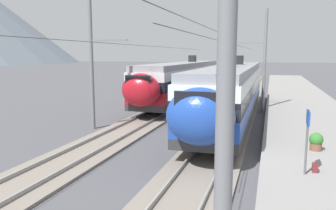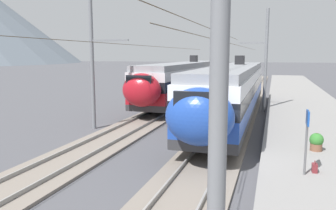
{
  "view_description": "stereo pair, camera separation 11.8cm",
  "coord_description": "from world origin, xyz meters",
  "px_view_note": "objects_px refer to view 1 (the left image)",
  "views": [
    {
      "loc": [
        -13.71,
        -1.32,
        4.61
      ],
      "look_at": [
        1.39,
        3.33,
        2.23
      ],
      "focal_mm": 35.7,
      "sensor_mm": 36.0,
      "label": 1
    },
    {
      "loc": [
        -13.68,
        -1.44,
        4.61
      ],
      "look_at": [
        1.39,
        3.33,
        2.23
      ],
      "focal_mm": 35.7,
      "sensor_mm": 36.0,
      "label": 2
    }
  ],
  "objects_px": {
    "train_far_track": "(183,79)",
    "handbag_near_sign": "(315,167)",
    "catenary_mast_west": "(214,103)",
    "catenary_mast_mid": "(263,60)",
    "platform_sign": "(308,128)",
    "potted_plant_platform_edge": "(316,141)",
    "catenary_mast_far_side": "(94,60)",
    "train_near_platform": "(232,90)"
  },
  "relations": [
    {
      "from": "catenary_mast_far_side",
      "to": "potted_plant_platform_edge",
      "type": "distance_m",
      "value": 13.16
    },
    {
      "from": "train_near_platform",
      "to": "platform_sign",
      "type": "distance_m",
      "value": 11.56
    },
    {
      "from": "catenary_mast_west",
      "to": "platform_sign",
      "type": "xyz_separation_m",
      "value": [
        8.2,
        -1.98,
        -1.93
      ]
    },
    {
      "from": "train_far_track",
      "to": "platform_sign",
      "type": "distance_m",
      "value": 21.64
    },
    {
      "from": "platform_sign",
      "to": "handbag_near_sign",
      "type": "distance_m",
      "value": 1.62
    },
    {
      "from": "catenary_mast_west",
      "to": "handbag_near_sign",
      "type": "height_order",
      "value": "catenary_mast_west"
    },
    {
      "from": "platform_sign",
      "to": "train_near_platform",
      "type": "bearing_deg",
      "value": 19.26
    },
    {
      "from": "catenary_mast_west",
      "to": "catenary_mast_mid",
      "type": "xyz_separation_m",
      "value": [
        23.48,
        -0.01,
        0.19
      ]
    },
    {
      "from": "catenary_mast_far_side",
      "to": "handbag_near_sign",
      "type": "xyz_separation_m",
      "value": [
        -5.53,
        -12.06,
        -3.78
      ]
    },
    {
      "from": "platform_sign",
      "to": "potted_plant_platform_edge",
      "type": "xyz_separation_m",
      "value": [
        3.4,
        -0.74,
        -1.26
      ]
    },
    {
      "from": "train_far_track",
      "to": "platform_sign",
      "type": "xyz_separation_m",
      "value": [
        -19.42,
        -9.55,
        -0.15
      ]
    },
    {
      "from": "catenary_mast_mid",
      "to": "catenary_mast_far_side",
      "type": "bearing_deg",
      "value": 133.97
    },
    {
      "from": "train_near_platform",
      "to": "handbag_near_sign",
      "type": "xyz_separation_m",
      "value": [
        -10.54,
        -4.19,
        -1.67
      ]
    },
    {
      "from": "train_far_track",
      "to": "catenary_mast_west",
      "type": "distance_m",
      "value": 28.69
    },
    {
      "from": "train_far_track",
      "to": "handbag_near_sign",
      "type": "xyz_separation_m",
      "value": [
        -19.05,
        -9.92,
        -1.68
      ]
    },
    {
      "from": "train_near_platform",
      "to": "catenary_mast_far_side",
      "type": "bearing_deg",
      "value": 122.44
    },
    {
      "from": "train_near_platform",
      "to": "potted_plant_platform_edge",
      "type": "distance_m",
      "value": 8.91
    },
    {
      "from": "train_near_platform",
      "to": "catenary_mast_mid",
      "type": "distance_m",
      "value": 5.14
    },
    {
      "from": "catenary_mast_west",
      "to": "platform_sign",
      "type": "distance_m",
      "value": 8.65
    },
    {
      "from": "train_near_platform",
      "to": "potted_plant_platform_edge",
      "type": "xyz_separation_m",
      "value": [
        -7.52,
        -4.56,
        -1.41
      ]
    },
    {
      "from": "train_far_track",
      "to": "platform_sign",
      "type": "relative_size",
      "value": 10.34
    },
    {
      "from": "catenary_mast_mid",
      "to": "potted_plant_platform_edge",
      "type": "relative_size",
      "value": 51.85
    },
    {
      "from": "handbag_near_sign",
      "to": "train_far_track",
      "type": "bearing_deg",
      "value": 27.52
    },
    {
      "from": "train_near_platform",
      "to": "catenary_mast_west",
      "type": "height_order",
      "value": "catenary_mast_west"
    },
    {
      "from": "catenary_mast_far_side",
      "to": "handbag_near_sign",
      "type": "relative_size",
      "value": 92.76
    },
    {
      "from": "catenary_mast_west",
      "to": "potted_plant_platform_edge",
      "type": "relative_size",
      "value": 51.85
    },
    {
      "from": "catenary_mast_far_side",
      "to": "potted_plant_platform_edge",
      "type": "xyz_separation_m",
      "value": [
        -2.52,
        -12.43,
        -3.51
      ]
    },
    {
      "from": "platform_sign",
      "to": "catenary_mast_west",
      "type": "bearing_deg",
      "value": 166.41
    },
    {
      "from": "train_far_track",
      "to": "handbag_near_sign",
      "type": "height_order",
      "value": "train_far_track"
    },
    {
      "from": "train_far_track",
      "to": "catenary_mast_mid",
      "type": "distance_m",
      "value": 8.86
    },
    {
      "from": "platform_sign",
      "to": "potted_plant_platform_edge",
      "type": "height_order",
      "value": "platform_sign"
    },
    {
      "from": "catenary_mast_far_side",
      "to": "potted_plant_platform_edge",
      "type": "bearing_deg",
      "value": -101.44
    },
    {
      "from": "catenary_mast_west",
      "to": "platform_sign",
      "type": "height_order",
      "value": "catenary_mast_west"
    },
    {
      "from": "catenary_mast_far_side",
      "to": "catenary_mast_mid",
      "type": "bearing_deg",
      "value": -46.03
    },
    {
      "from": "catenary_mast_west",
      "to": "catenary_mast_mid",
      "type": "distance_m",
      "value": 23.48
    },
    {
      "from": "catenary_mast_mid",
      "to": "catenary_mast_west",
      "type": "bearing_deg",
      "value": 179.98
    },
    {
      "from": "train_near_platform",
      "to": "catenary_mast_west",
      "type": "xyz_separation_m",
      "value": [
        -19.11,
        -1.83,
        1.79
      ]
    },
    {
      "from": "catenary_mast_west",
      "to": "handbag_near_sign",
      "type": "relative_size",
      "value": 92.76
    },
    {
      "from": "train_near_platform",
      "to": "catenary_mast_mid",
      "type": "relative_size",
      "value": 0.57
    },
    {
      "from": "potted_plant_platform_edge",
      "to": "catenary_mast_far_side",
      "type": "bearing_deg",
      "value": 78.56
    },
    {
      "from": "platform_sign",
      "to": "handbag_near_sign",
      "type": "xyz_separation_m",
      "value": [
        0.38,
        -0.37,
        -1.53
      ]
    },
    {
      "from": "catenary_mast_mid",
      "to": "handbag_near_sign",
      "type": "distance_m",
      "value": 15.53
    }
  ]
}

